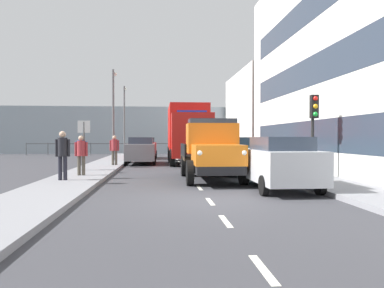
{
  "coord_description": "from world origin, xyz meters",
  "views": [
    {
      "loc": [
        1.32,
        9.97,
        1.7
      ],
      "look_at": [
        -0.59,
        -11.9,
        1.32
      ],
      "focal_mm": 34.31,
      "sensor_mm": 36.0,
      "label": 1
    }
  ],
  "objects": [
    {
      "name": "ground_plane",
      "position": [
        0.0,
        -8.42,
        0.0
      ],
      "size": [
        80.0,
        80.0,
        0.0
      ],
      "primitive_type": "plane",
      "color": "#38383D"
    },
    {
      "name": "sidewalk_left",
      "position": [
        -4.59,
        -8.42,
        0.07
      ],
      "size": [
        2.19,
        36.45,
        0.15
      ],
      "primitive_type": "cube",
      "color": "gray",
      "rests_on": "ground_plane"
    },
    {
      "name": "sidewalk_right",
      "position": [
        4.59,
        -8.42,
        0.07
      ],
      "size": [
        2.19,
        36.45,
        0.15
      ],
      "primitive_type": "cube",
      "color": "gray",
      "rests_on": "ground_plane"
    },
    {
      "name": "road_centreline_markings",
      "position": [
        0.0,
        -7.87,
        0.0
      ],
      "size": [
        0.12,
        32.63,
        0.01
      ],
      "color": "silver",
      "rests_on": "ground_plane"
    },
    {
      "name": "building_far_block",
      "position": [
        -9.49,
        -23.1,
        3.8
      ],
      "size": [
        7.61,
        11.26,
        7.59
      ],
      "color": "silver",
      "rests_on": "ground_plane"
    },
    {
      "name": "sea_horizon",
      "position": [
        0.0,
        -29.65,
        2.5
      ],
      "size": [
        80.0,
        0.8,
        5.0
      ],
      "primitive_type": "cube",
      "color": "#84939E",
      "rests_on": "ground_plane"
    },
    {
      "name": "seawall_railing",
      "position": [
        -0.0,
        -26.05,
        0.92
      ],
      "size": [
        28.08,
        0.08,
        1.2
      ],
      "color": "#4C5156",
      "rests_on": "ground_plane"
    },
    {
      "name": "truck_vintage_orange",
      "position": [
        -0.7,
        -4.25,
        1.18
      ],
      "size": [
        2.17,
        5.64,
        2.43
      ],
      "color": "black",
      "rests_on": "ground_plane"
    },
    {
      "name": "lorry_cargo_red",
      "position": [
        -0.54,
        -14.31,
        2.08
      ],
      "size": [
        2.58,
        8.2,
        3.87
      ],
      "color": "red",
      "rests_on": "ground_plane"
    },
    {
      "name": "car_silver_kerbside_near",
      "position": [
        -2.54,
        -1.7,
        0.9
      ],
      "size": [
        1.88,
        4.07,
        1.72
      ],
      "color": "#B7BABF",
      "rests_on": "ground_plane"
    },
    {
      "name": "car_teal_kerbside_1",
      "position": [
        -2.54,
        -7.15,
        0.9
      ],
      "size": [
        1.85,
        4.35,
        1.72
      ],
      "color": "#1E6670",
      "rests_on": "ground_plane"
    },
    {
      "name": "car_white_kerbside_2",
      "position": [
        -2.54,
        -13.41,
        0.89
      ],
      "size": [
        1.85,
        3.87,
        1.72
      ],
      "color": "white",
      "rests_on": "ground_plane"
    },
    {
      "name": "car_grey_oppositeside_0",
      "position": [
        2.54,
        -13.89,
        0.9
      ],
      "size": [
        1.89,
        4.33,
        1.72
      ],
      "color": "slate",
      "rests_on": "ground_plane"
    },
    {
      "name": "car_red_oppositeside_1",
      "position": [
        2.54,
        -20.27,
        0.9
      ],
      "size": [
        1.9,
        4.13,
        1.72
      ],
      "color": "#B21E1E",
      "rests_on": "ground_plane"
    },
    {
      "name": "pedestrian_in_dark_coat",
      "position": [
        4.86,
        -3.72,
        1.21
      ],
      "size": [
        0.53,
        0.34,
        1.79
      ],
      "color": "black",
      "rests_on": "sidewalk_right"
    },
    {
      "name": "pedestrian_by_lamp",
      "position": [
        4.56,
        -5.42,
        1.11
      ],
      "size": [
        0.53,
        0.34,
        1.64
      ],
      "color": "#4C473D",
      "rests_on": "sidewalk_right"
    },
    {
      "name": "pedestrian_near_railing",
      "position": [
        5.08,
        -7.9,
        1.12
      ],
      "size": [
        0.53,
        0.34,
        1.65
      ],
      "color": "#4C473D",
      "rests_on": "sidewalk_right"
    },
    {
      "name": "pedestrian_couple_a",
      "position": [
        3.9,
        -11.07,
        1.13
      ],
      "size": [
        0.53,
        0.34,
        1.67
      ],
      "color": "#4C473D",
      "rests_on": "sidewalk_right"
    },
    {
      "name": "traffic_light_near",
      "position": [
        -4.61,
        -3.77,
        2.47
      ],
      "size": [
        0.28,
        0.41,
        3.2
      ],
      "color": "black",
      "rests_on": "sidewalk_left"
    },
    {
      "name": "lamp_post_promenade",
      "position": [
        4.5,
        -15.54,
        3.86
      ],
      "size": [
        0.32,
        1.14,
        6.2
      ],
      "color": "#59595B",
      "rests_on": "sidewalk_right"
    },
    {
      "name": "lamp_post_far",
      "position": [
        4.75,
        -25.81,
        4.03
      ],
      "size": [
        0.32,
        1.14,
        6.51
      ],
      "color": "#59595B",
      "rests_on": "sidewalk_right"
    },
    {
      "name": "street_sign",
      "position": [
        4.44,
        -5.42,
        1.68
      ],
      "size": [
        0.5,
        0.07,
        2.25
      ],
      "color": "#4C4C4C",
      "rests_on": "sidewalk_right"
    }
  ]
}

